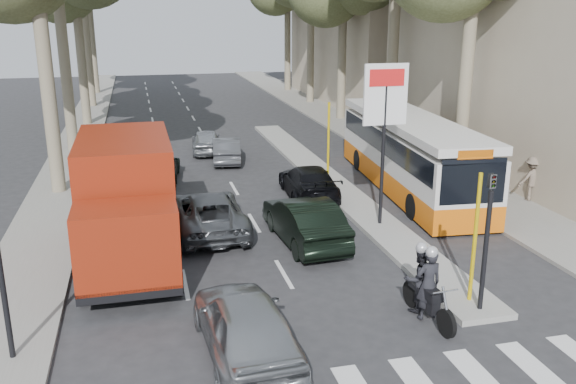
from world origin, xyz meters
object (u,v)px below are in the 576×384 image
at_px(silver_hatchback, 246,325).
at_px(red_truck, 127,200).
at_px(city_bus, 410,152).
at_px(motorcycle, 424,283).
at_px(dark_hatchback, 305,221).

xyz_separation_m(silver_hatchback, red_truck, (-2.43, 5.97, 1.18)).
distance_m(silver_hatchback, city_bus, 14.29).
xyz_separation_m(silver_hatchback, city_bus, (8.90, 11.14, 0.85)).
relative_size(silver_hatchback, motorcycle, 1.95).
bearing_deg(red_truck, city_bus, 24.34).
bearing_deg(silver_hatchback, city_bus, -131.80).
bearing_deg(silver_hatchback, red_truck, -71.08).
relative_size(dark_hatchback, city_bus, 0.39).
height_order(dark_hatchback, red_truck, red_truck).
bearing_deg(dark_hatchback, silver_hatchback, 60.08).
bearing_deg(motorcycle, city_bus, 62.20).
xyz_separation_m(silver_hatchback, dark_hatchback, (3.03, 6.24, -0.01)).
relative_size(red_truck, motorcycle, 3.02).
distance_m(city_bus, motorcycle, 11.31).
height_order(silver_hatchback, dark_hatchback, silver_hatchback).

